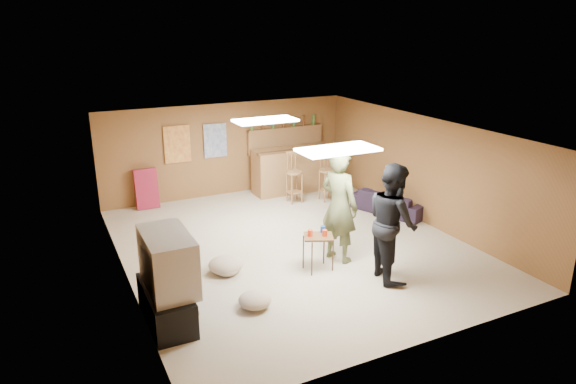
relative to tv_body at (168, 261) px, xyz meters
name	(u,v)px	position (x,y,z in m)	size (l,w,h in m)	color
ground	(293,246)	(2.65, 1.50, -0.90)	(7.00, 7.00, 0.00)	tan
ceiling	(293,130)	(2.65, 1.50, 1.30)	(6.00, 7.00, 0.02)	silver
wall_back	(227,149)	(2.65, 5.00, 0.20)	(6.00, 0.02, 2.20)	brown
wall_front	(421,269)	(2.65, -2.00, 0.20)	(6.00, 0.02, 2.20)	brown
wall_left	(122,216)	(-0.35, 1.50, 0.20)	(0.02, 7.00, 2.20)	brown
wall_right	(423,170)	(5.65, 1.50, 0.20)	(0.02, 7.00, 2.20)	brown
tv_stand	(166,305)	(-0.07, 0.00, -0.65)	(0.55, 1.30, 0.50)	black
dvd_box	(182,307)	(0.15, 0.00, -0.75)	(0.35, 0.50, 0.08)	#B2B2B7
tv_body	(168,261)	(0.00, 0.00, 0.00)	(0.60, 1.10, 0.80)	#B2B2B7
tv_screen	(190,257)	(0.31, 0.00, 0.00)	(0.02, 0.95, 0.65)	navy
bar_counter	(293,169)	(4.15, 4.45, -0.35)	(2.00, 0.60, 1.10)	brown
bar_lip	(298,150)	(4.15, 4.20, 0.20)	(2.10, 0.12, 0.05)	#442B16
bar_shelf	(285,128)	(4.15, 4.90, 0.60)	(2.00, 0.18, 0.05)	brown
bar_backing	(285,140)	(4.15, 4.92, 0.30)	(2.00, 0.14, 0.60)	brown
poster_left	(177,144)	(1.45, 4.96, 0.45)	(0.60, 0.03, 0.85)	#BF3F26
poster_right	(215,141)	(2.35, 4.96, 0.45)	(0.55, 0.03, 0.80)	#334C99
folding_chair_stack	(147,189)	(0.65, 4.80, -0.45)	(0.50, 0.14, 0.90)	maroon
ceiling_panel_front	(338,150)	(2.65, 0.00, 1.27)	(1.20, 0.60, 0.04)	white
ceiling_panel_back	(265,120)	(2.65, 2.70, 1.27)	(1.20, 0.60, 0.04)	white
person_olive	(339,206)	(3.11, 0.65, 0.09)	(0.72, 0.48, 1.99)	#505631
person_black	(392,222)	(3.52, -0.29, 0.06)	(0.93, 0.73, 1.92)	black
sofa	(389,202)	(5.35, 2.16, -0.66)	(1.64, 0.64, 0.48)	black
tray_table	(318,253)	(2.59, 0.44, -0.59)	(0.47, 0.38, 0.62)	#442B16
cup_red_near	(310,233)	(2.46, 0.49, -0.23)	(0.08, 0.08, 0.11)	red
cup_red_far	(325,233)	(2.68, 0.39, -0.23)	(0.08, 0.08, 0.11)	red
cup_blue	(323,229)	(2.73, 0.54, -0.23)	(0.08, 0.08, 0.11)	navy
bar_stool_left	(294,176)	(3.79, 3.69, -0.27)	(0.40, 0.40, 1.27)	brown
bar_stool_right	(327,175)	(4.54, 3.48, -0.28)	(0.40, 0.40, 1.25)	brown
cushion_near_tv	(226,265)	(1.17, 1.05, -0.77)	(0.58, 0.58, 0.26)	tan
cushion_mid	(227,269)	(1.16, 0.95, -0.81)	(0.42, 0.42, 0.19)	tan
cushion_far	(255,300)	(1.17, -0.20, -0.79)	(0.49, 0.49, 0.22)	tan
bottle_row	(284,122)	(4.09, 4.88, 0.75)	(1.76, 0.08, 0.26)	#3F7233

